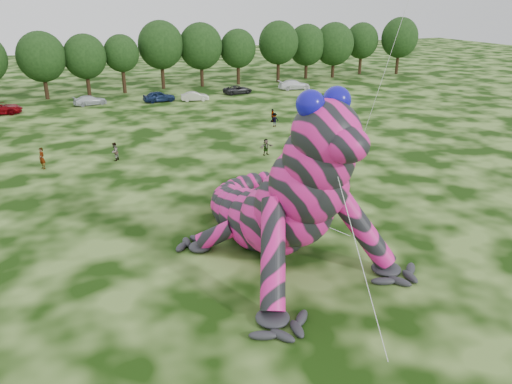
{
  "coord_description": "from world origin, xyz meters",
  "views": [
    {
      "loc": [
        -11.12,
        -21.33,
        14.15
      ],
      "look_at": [
        -0.94,
        2.08,
        4.0
      ],
      "focal_mm": 35.0,
      "sensor_mm": 36.0,
      "label": 1
    }
  ],
  "objects": [
    {
      "name": "tree_8",
      "position": [
        -4.22,
        56.99,
        4.47
      ],
      "size": [
        6.14,
        5.53,
        8.94
      ],
      "primitive_type": null,
      "color": "black",
      "rests_on": "ground"
    },
    {
      "name": "car_5",
      "position": [
        9.11,
        46.99,
        0.64
      ],
      "size": [
        4.06,
        2.11,
        1.27
      ],
      "primitive_type": "imported",
      "rotation": [
        0.0,
        0.0,
        1.37
      ],
      "color": "beige",
      "rests_on": "ground"
    },
    {
      "name": "car_4",
      "position": [
        4.3,
        48.39,
        0.75
      ],
      "size": [
        4.5,
        1.97,
        1.51
      ],
      "primitive_type": "imported",
      "rotation": [
        0.0,
        0.0,
        1.61
      ],
      "color": "#142448",
      "rests_on": "ground"
    },
    {
      "name": "spectator_5",
      "position": [
        7.71,
        19.64,
        0.78
      ],
      "size": [
        1.5,
        0.68,
        1.56
      ],
      "primitive_type": "imported",
      "rotation": [
        0.0,
        0.0,
        0.16
      ],
      "color": "gray",
      "rests_on": "ground"
    },
    {
      "name": "ground",
      "position": [
        0.0,
        0.0,
        0.0
      ],
      "size": [
        240.0,
        240.0,
        0.0
      ],
      "primitive_type": "plane",
      "color": "#16330A",
      "rests_on": "ground"
    },
    {
      "name": "car_3",
      "position": [
        -4.87,
        49.99,
        0.64
      ],
      "size": [
        4.68,
        2.61,
        1.28
      ],
      "primitive_type": "imported",
      "rotation": [
        0.0,
        0.0,
        1.76
      ],
      "color": "silver",
      "rests_on": "ground"
    },
    {
      "name": "tree_12",
      "position": [
        20.01,
        57.74,
        4.49
      ],
      "size": [
        5.99,
        5.39,
        8.97
      ],
      "primitive_type": null,
      "color": "black",
      "rests_on": "ground"
    },
    {
      "name": "spectator_3",
      "position": [
        13.85,
        31.24,
        0.79
      ],
      "size": [
        0.62,
        0.99,
        1.57
      ],
      "primitive_type": "imported",
      "rotation": [
        0.0,
        0.0,
        4.44
      ],
      "color": "gray",
      "rests_on": "ground"
    },
    {
      "name": "car_7",
      "position": [
        26.33,
        49.55,
        0.74
      ],
      "size": [
        5.31,
        2.69,
        1.48
      ],
      "primitive_type": "imported",
      "rotation": [
        0.0,
        0.0,
        1.45
      ],
      "color": "white",
      "rests_on": "ground"
    },
    {
      "name": "tree_14",
      "position": [
        33.46,
        58.72,
        4.7
      ],
      "size": [
        6.82,
        6.14,
        9.4
      ],
      "primitive_type": null,
      "color": "black",
      "rests_on": "ground"
    },
    {
      "name": "tree_16",
      "position": [
        45.45,
        59.37,
        4.69
      ],
      "size": [
        6.26,
        5.63,
        9.37
      ],
      "primitive_type": null,
      "color": "black",
      "rests_on": "ground"
    },
    {
      "name": "tree_7",
      "position": [
        -10.08,
        56.8,
        4.74
      ],
      "size": [
        6.68,
        6.01,
        9.48
      ],
      "primitive_type": null,
      "color": "black",
      "rests_on": "ground"
    },
    {
      "name": "car_6",
      "position": [
        16.71,
        49.66,
        0.62
      ],
      "size": [
        4.69,
        2.56,
        1.24
      ],
      "primitive_type": "imported",
      "rotation": [
        0.0,
        0.0,
        1.69
      ],
      "color": "#28272A",
      "rests_on": "ground"
    },
    {
      "name": "tree_11",
      "position": [
        13.79,
        58.2,
        5.03
      ],
      "size": [
        7.01,
        6.31,
        10.07
      ],
      "primitive_type": null,
      "color": "black",
      "rests_on": "ground"
    },
    {
      "name": "spectator_0",
      "position": [
        -11.72,
        23.74,
        0.95
      ],
      "size": [
        0.72,
        0.82,
        1.89
      ],
      "primitive_type": "imported",
      "rotation": [
        0.0,
        0.0,
        5.18
      ],
      "color": "gray",
      "rests_on": "ground"
    },
    {
      "name": "tree_15",
      "position": [
        38.47,
        57.77,
        4.82
      ],
      "size": [
        7.17,
        6.45,
        9.63
      ],
      "primitive_type": null,
      "color": "black",
      "rests_on": "ground"
    },
    {
      "name": "spectator_1",
      "position": [
        -5.61,
        23.56,
        0.85
      ],
      "size": [
        1.0,
        1.04,
        1.69
      ],
      "primitive_type": "imported",
      "rotation": [
        0.0,
        0.0,
        4.1
      ],
      "color": "gray",
      "rests_on": "ground"
    },
    {
      "name": "inflatable_gecko",
      "position": [
        -0.19,
        3.08,
        5.12
      ],
      "size": [
        21.0,
        23.51,
        10.24
      ],
      "primitive_type": null,
      "rotation": [
        0.0,
        0.0,
        0.2
      ],
      "color": "#DF1B86",
      "rests_on": "ground"
    },
    {
      "name": "tree_17",
      "position": [
        51.95,
        56.66,
        5.15
      ],
      "size": [
        6.98,
        6.28,
        10.3
      ],
      "primitive_type": null,
      "color": "black",
      "rests_on": "ground"
    },
    {
      "name": "spectator_2",
      "position": [
        13.11,
        29.12,
        0.79
      ],
      "size": [
        1.07,
        0.67,
        1.58
      ],
      "primitive_type": "imported",
      "rotation": [
        0.0,
        0.0,
        3.06
      ],
      "color": "gray",
      "rests_on": "ground"
    },
    {
      "name": "tree_13",
      "position": [
        27.13,
        57.13,
        5.06
      ],
      "size": [
        6.83,
        6.15,
        10.13
      ],
      "primitive_type": null,
      "color": "black",
      "rests_on": "ground"
    },
    {
      "name": "tree_9",
      "position": [
        1.06,
        57.35,
        4.34
      ],
      "size": [
        5.27,
        4.74,
        8.68
      ],
      "primitive_type": null,
      "color": "black",
      "rests_on": "ground"
    },
    {
      "name": "tree_10",
      "position": [
        7.4,
        58.58,
        5.25
      ],
      "size": [
        7.09,
        6.38,
        10.5
      ],
      "primitive_type": null,
      "color": "black",
      "rests_on": "ground"
    }
  ]
}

